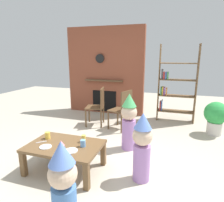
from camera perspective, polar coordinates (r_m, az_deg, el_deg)
The scene contains 17 objects.
ground_plane at distance 3.29m, azimuth -4.81°, elevation -16.69°, with size 12.00×12.00×0.00m, color #BCB29E.
brick_fireplace_feature at distance 5.57m, azimuth -1.99°, elevation 8.66°, with size 2.20×0.28×2.40m.
bookshelf at distance 5.08m, azimuth 17.63°, elevation 4.18°, with size 0.90×0.28×1.90m.
coffee_table at distance 2.95m, azimuth -13.68°, elevation -13.33°, with size 1.05×0.69×0.40m.
paper_cup_near_left at distance 2.80m, azimuth -8.49°, elevation -12.13°, with size 0.07×0.07×0.10m, color #669EE0.
paper_cup_near_right at distance 3.17m, azimuth -18.32°, elevation -9.49°, with size 0.08×0.08×0.11m, color #F2CC4C.
paper_cup_center at distance 2.93m, azimuth -8.28°, elevation -10.80°, with size 0.06×0.06×0.11m, color #F2CC4C.
paper_plate_front at distance 2.72m, azimuth -11.87°, elevation -14.05°, with size 0.17×0.17×0.01m, color white.
paper_plate_rear at distance 2.92m, azimuth -18.86°, elevation -12.58°, with size 0.16×0.16×0.01m, color white.
birthday_cake_slice at distance 2.89m, azimuth -14.67°, elevation -11.80°, with size 0.10×0.10×0.08m, color pink.
table_fork at distance 3.09m, azimuth -19.97°, elevation -11.20°, with size 0.15×0.02×0.01m, color silver.
child_with_cone_hat at distance 1.95m, azimuth -14.00°, elevation -23.32°, with size 0.26×0.26×0.94m.
child_in_pink at distance 2.63m, azimuth 8.79°, elevation -12.75°, with size 0.26×0.26×0.94m.
child_by_the_chairs at distance 3.43m, azimuth 4.97°, elevation -5.65°, with size 0.28×0.28×1.01m.
dining_chair_left at distance 4.60m, azimuth -3.97°, elevation -0.98°, with size 0.47×0.47×0.90m.
dining_chair_middle at distance 4.30m, azimuth 3.24°, elevation -2.00°, with size 0.51×0.51×0.90m.
potted_plant_tall at distance 4.60m, azimuth 28.06°, elevation -3.86°, with size 0.47×0.47×0.71m.
Camera 1 is at (1.12, -2.63, 1.65)m, focal length 31.25 mm.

